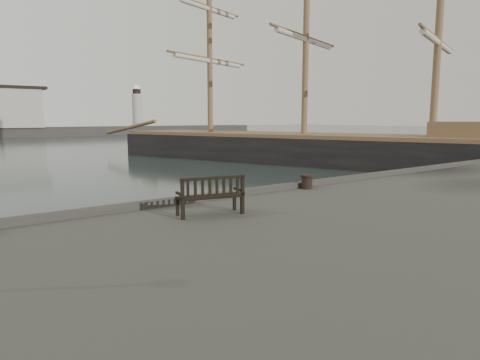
# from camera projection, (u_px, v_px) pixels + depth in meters

# --- Properties ---
(ground) EXTENTS (400.00, 400.00, 0.00)m
(ground) POSITION_uv_depth(u_px,v_px,m) (215.00, 248.00, 12.99)
(ground) COLOR black
(ground) RESTS_ON ground
(bench) EXTENTS (1.72, 0.90, 0.94)m
(bench) POSITION_uv_depth(u_px,v_px,m) (210.00, 203.00, 10.45)
(bench) COLOR black
(bench) RESTS_ON quay
(bollard_right) EXTENTS (0.48, 0.48, 0.48)m
(bollard_right) POSITION_uv_depth(u_px,v_px,m) (307.00, 182.00, 14.37)
(bollard_right) COLOR black
(bollard_right) RESTS_ON quay
(tall_ship_main) EXTENTS (19.24, 38.42, 28.48)m
(tall_ship_main) POSITION_uv_depth(u_px,v_px,m) (303.00, 154.00, 38.39)
(tall_ship_main) COLOR black
(tall_ship_main) RESTS_ON ground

